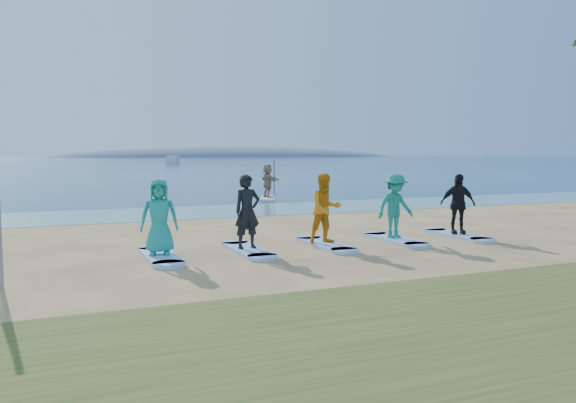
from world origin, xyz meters
name	(u,v)px	position (x,y,z in m)	size (l,w,h in m)	color
ground	(290,257)	(0.00, 0.00, 0.00)	(600.00, 600.00, 0.00)	tan
shallow_water	(188,212)	(0.00, 10.50, 0.01)	(600.00, 600.00, 0.00)	teal
ocean	(70,161)	(0.00, 160.00, 0.01)	(600.00, 600.00, 0.00)	navy
island_ridge	(238,157)	(95.00, 300.00, 0.00)	(220.00, 56.00, 18.00)	slate
paddleboard	(268,198)	(5.19, 15.07, 0.06)	(0.70, 3.00, 0.12)	silver
paddleboarder	(268,181)	(5.19, 15.07, 0.97)	(1.58, 0.50, 1.70)	tan
boat_offshore_b	(173,163)	(20.90, 117.85, 0.00)	(2.27, 5.66, 1.69)	silver
surfboard_0	(160,256)	(-2.78, 1.05, 0.04)	(0.70, 2.20, 0.09)	#9DC0F3
student_0	(159,217)	(-2.78, 1.05, 0.95)	(0.84, 0.55, 1.73)	teal
surfboard_1	(248,250)	(-0.67, 1.05, 0.04)	(0.70, 2.20, 0.09)	#9DC0F3
student_1	(247,212)	(-0.67, 1.05, 0.98)	(0.65, 0.43, 1.79)	black
surfboard_2	(325,244)	(1.44, 1.05, 0.04)	(0.70, 2.20, 0.09)	#9DC0F3
student_2	(325,208)	(1.44, 1.05, 0.98)	(0.87, 0.67, 1.78)	orange
surfboard_3	(395,240)	(3.54, 1.05, 0.04)	(0.70, 2.20, 0.09)	#9DC0F3
student_3	(395,206)	(3.54, 1.05, 0.96)	(1.12, 0.65, 1.74)	#1C8775
surfboard_4	(457,235)	(5.65, 1.05, 0.04)	(0.70, 2.20, 0.09)	#9DC0F3
student_4	(458,204)	(5.65, 1.05, 0.94)	(1.00, 0.42, 1.71)	black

